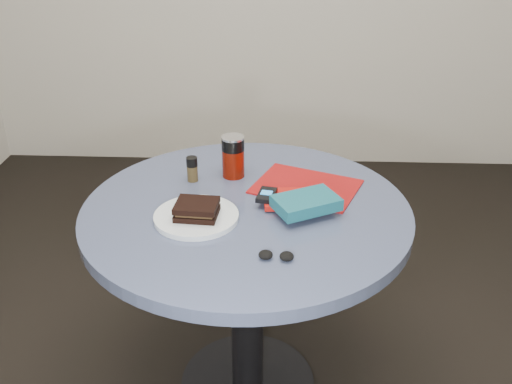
{
  "coord_description": "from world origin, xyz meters",
  "views": [
    {
      "loc": [
        0.1,
        -1.51,
        1.59
      ],
      "look_at": [
        0.03,
        0.0,
        0.8
      ],
      "focal_mm": 40.0,
      "sensor_mm": 36.0,
      "label": 1
    }
  ],
  "objects_px": {
    "table": "(247,251)",
    "red_book": "(295,199)",
    "plate": "(196,217)",
    "sandwich": "(197,209)",
    "mp3_player": "(267,195)",
    "pepper_grinder": "(192,169)",
    "soda_can": "(233,156)",
    "headphones": "(276,256)",
    "novel": "(306,203)",
    "magazine": "(306,187)"
  },
  "relations": [
    {
      "from": "pepper_grinder",
      "to": "magazine",
      "type": "xyz_separation_m",
      "value": [
        0.37,
        -0.03,
        -0.04
      ]
    },
    {
      "from": "soda_can",
      "to": "headphones",
      "type": "xyz_separation_m",
      "value": [
        0.15,
        -0.49,
        -0.06
      ]
    },
    {
      "from": "table",
      "to": "sandwich",
      "type": "xyz_separation_m",
      "value": [
        -0.14,
        -0.09,
        0.2
      ]
    },
    {
      "from": "table",
      "to": "mp3_player",
      "type": "relative_size",
      "value": 10.36
    },
    {
      "from": "headphones",
      "to": "sandwich",
      "type": "bearing_deg",
      "value": 140.98
    },
    {
      "from": "table",
      "to": "soda_can",
      "type": "relative_size",
      "value": 7.06
    },
    {
      "from": "red_book",
      "to": "mp3_player",
      "type": "height_order",
      "value": "mp3_player"
    },
    {
      "from": "magazine",
      "to": "mp3_player",
      "type": "xyz_separation_m",
      "value": [
        -0.12,
        -0.11,
        0.03
      ]
    },
    {
      "from": "red_book",
      "to": "headphones",
      "type": "relative_size",
      "value": 1.97
    },
    {
      "from": "plate",
      "to": "soda_can",
      "type": "distance_m",
      "value": 0.31
    },
    {
      "from": "table",
      "to": "red_book",
      "type": "distance_m",
      "value": 0.23
    },
    {
      "from": "plate",
      "to": "red_book",
      "type": "height_order",
      "value": "red_book"
    },
    {
      "from": "table",
      "to": "soda_can",
      "type": "bearing_deg",
      "value": 104.71
    },
    {
      "from": "novel",
      "to": "mp3_player",
      "type": "xyz_separation_m",
      "value": [
        -0.12,
        0.06,
        -0.01
      ]
    },
    {
      "from": "pepper_grinder",
      "to": "table",
      "type": "bearing_deg",
      "value": -41.87
    },
    {
      "from": "plate",
      "to": "pepper_grinder",
      "type": "xyz_separation_m",
      "value": [
        -0.05,
        0.25,
        0.04
      ]
    },
    {
      "from": "pepper_grinder",
      "to": "magazine",
      "type": "bearing_deg",
      "value": -5.07
    },
    {
      "from": "table",
      "to": "mp3_player",
      "type": "distance_m",
      "value": 0.2
    },
    {
      "from": "table",
      "to": "magazine",
      "type": "xyz_separation_m",
      "value": [
        0.19,
        0.13,
        0.17
      ]
    },
    {
      "from": "table",
      "to": "red_book",
      "type": "bearing_deg",
      "value": 11.06
    },
    {
      "from": "pepper_grinder",
      "to": "red_book",
      "type": "height_order",
      "value": "pepper_grinder"
    },
    {
      "from": "soda_can",
      "to": "magazine",
      "type": "height_order",
      "value": "soda_can"
    },
    {
      "from": "soda_can",
      "to": "pepper_grinder",
      "type": "distance_m",
      "value": 0.14
    },
    {
      "from": "pepper_grinder",
      "to": "magazine",
      "type": "distance_m",
      "value": 0.38
    },
    {
      "from": "sandwich",
      "to": "red_book",
      "type": "distance_m",
      "value": 0.31
    },
    {
      "from": "soda_can",
      "to": "red_book",
      "type": "height_order",
      "value": "soda_can"
    },
    {
      "from": "table",
      "to": "headphones",
      "type": "distance_m",
      "value": 0.34
    },
    {
      "from": "plate",
      "to": "pepper_grinder",
      "type": "distance_m",
      "value": 0.26
    },
    {
      "from": "pepper_grinder",
      "to": "magazine",
      "type": "relative_size",
      "value": 0.26
    },
    {
      "from": "soda_can",
      "to": "novel",
      "type": "height_order",
      "value": "soda_can"
    },
    {
      "from": "magazine",
      "to": "soda_can",
      "type": "bearing_deg",
      "value": -175.18
    },
    {
      "from": "red_book",
      "to": "mp3_player",
      "type": "relative_size",
      "value": 1.96
    },
    {
      "from": "magazine",
      "to": "red_book",
      "type": "bearing_deg",
      "value": -87.94
    },
    {
      "from": "plate",
      "to": "sandwich",
      "type": "height_order",
      "value": "sandwich"
    },
    {
      "from": "soda_can",
      "to": "mp3_player",
      "type": "xyz_separation_m",
      "value": [
        0.12,
        -0.19,
        -0.04
      ]
    },
    {
      "from": "sandwich",
      "to": "pepper_grinder",
      "type": "distance_m",
      "value": 0.26
    },
    {
      "from": "plate",
      "to": "magazine",
      "type": "height_order",
      "value": "plate"
    },
    {
      "from": "novel",
      "to": "headphones",
      "type": "relative_size",
      "value": 1.92
    },
    {
      "from": "red_book",
      "to": "sandwich",
      "type": "bearing_deg",
      "value": -161.47
    },
    {
      "from": "table",
      "to": "plate",
      "type": "relative_size",
      "value": 4.03
    },
    {
      "from": "mp3_player",
      "to": "headphones",
      "type": "relative_size",
      "value": 1.01
    },
    {
      "from": "table",
      "to": "sandwich",
      "type": "height_order",
      "value": "sandwich"
    },
    {
      "from": "sandwich",
      "to": "mp3_player",
      "type": "distance_m",
      "value": 0.23
    },
    {
      "from": "soda_can",
      "to": "mp3_player",
      "type": "distance_m",
      "value": 0.22
    },
    {
      "from": "headphones",
      "to": "soda_can",
      "type": "bearing_deg",
      "value": 107.06
    },
    {
      "from": "plate",
      "to": "soda_can",
      "type": "xyz_separation_m",
      "value": [
        0.09,
        0.29,
        0.06
      ]
    },
    {
      "from": "table",
      "to": "novel",
      "type": "distance_m",
      "value": 0.27
    },
    {
      "from": "plate",
      "to": "red_book",
      "type": "distance_m",
      "value": 0.31
    },
    {
      "from": "pepper_grinder",
      "to": "headphones",
      "type": "relative_size",
      "value": 0.88
    },
    {
      "from": "sandwich",
      "to": "magazine",
      "type": "bearing_deg",
      "value": 34.81
    }
  ]
}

